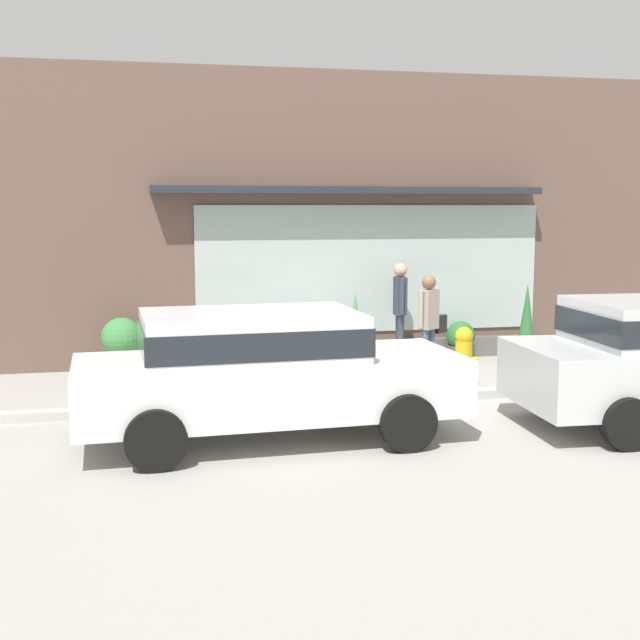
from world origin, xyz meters
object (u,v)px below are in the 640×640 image
potted_plant_window_right (314,351)px  potted_plant_window_center (234,355)px  potted_plant_window_left (355,331)px  fire_hydrant (464,358)px  potted_plant_corner_tall (526,324)px  potted_plant_by_entrance (122,344)px  potted_plant_trailing_edge (461,341)px  parked_car_white (263,367)px  pedestrian_with_handbag (429,320)px  pedestrian_passerby (400,305)px

potted_plant_window_right → potted_plant_window_center: potted_plant_window_right is taller
potted_plant_window_left → fire_hydrant: bearing=-59.5°
fire_hydrant → potted_plant_corner_tall: (1.86, 1.72, 0.21)m
potted_plant_by_entrance → potted_plant_trailing_edge: bearing=1.2°
parked_car_white → potted_plant_window_right: parked_car_white is taller
parked_car_white → potted_plant_by_entrance: parked_car_white is taller
fire_hydrant → pedestrian_with_handbag: bearing=117.7°
parked_car_white → potted_plant_window_center: 4.24m
pedestrian_passerby → potted_plant_corner_tall: size_ratio=1.27×
potted_plant_window_right → potted_plant_corner_tall: potted_plant_corner_tall is taller
fire_hydrant → parked_car_white: parked_car_white is taller
pedestrian_with_handbag → pedestrian_passerby: size_ratio=0.94×
potted_plant_trailing_edge → parked_car_white: bearing=-134.0°
potted_plant_by_entrance → parked_car_white: bearing=-68.3°
fire_hydrant → potted_plant_corner_tall: 2.54m
pedestrian_with_handbag → parked_car_white: bearing=-172.0°
potted_plant_corner_tall → potted_plant_window_center: size_ratio=2.46×
pedestrian_with_handbag → parked_car_white: pedestrian_with_handbag is taller
pedestrian_with_handbag → potted_plant_window_left: pedestrian_with_handbag is taller
parked_car_white → pedestrian_passerby: bearing=52.1°
pedestrian_passerby → potted_plant_corner_tall: bearing=92.0°
potted_plant_window_right → potted_plant_window_center: bearing=166.5°
potted_plant_corner_tall → potted_plant_window_center: (-5.08, 0.27, -0.39)m
parked_car_white → pedestrian_with_handbag: bearing=40.6°
potted_plant_corner_tall → potted_plant_by_entrance: size_ratio=1.46×
potted_plant_trailing_edge → potted_plant_window_right: bearing=-171.3°
parked_car_white → fire_hydrant: bearing=30.9°
pedestrian_passerby → parked_car_white: size_ratio=0.39×
fire_hydrant → potted_plant_trailing_edge: size_ratio=1.31×
potted_plant_by_entrance → potted_plant_window_left: bearing=-0.1°
potted_plant_trailing_edge → potted_plant_window_center: 4.02m
potted_plant_window_left → potted_plant_trailing_edge: (1.96, 0.13, -0.25)m
pedestrian_passerby → parked_car_white: bearing=-27.3°
fire_hydrant → potted_plant_window_center: 3.80m
fire_hydrant → potted_plant_window_center: (-3.23, 2.00, -0.18)m
potted_plant_window_left → potted_plant_trailing_edge: size_ratio=1.77×
potted_plant_by_entrance → potted_plant_trailing_edge: (5.81, 0.12, -0.17)m
pedestrian_passerby → potted_plant_by_entrance: size_ratio=1.86×
parked_car_white → potted_plant_window_left: bearing=59.9°
pedestrian_with_handbag → pedestrian_passerby: pedestrian_passerby is taller
potted_plant_by_entrance → potted_plant_window_center: size_ratio=1.69×
potted_plant_window_left → potted_plant_by_entrance: potted_plant_window_left is taller
potted_plant_window_left → parked_car_white: bearing=-117.8°
parked_car_white → potted_plant_by_entrance: (-1.66, 4.18, -0.36)m
potted_plant_window_left → potted_plant_trailing_edge: 1.98m
fire_hydrant → potted_plant_window_left: (-1.16, 1.98, 0.15)m
parked_car_white → potted_plant_window_right: bearing=67.5°
potted_plant_trailing_edge → potted_plant_by_entrance: bearing=-178.8°
potted_plant_by_entrance → potted_plant_trailing_edge: potted_plant_by_entrance is taller
parked_car_white → potted_plant_window_left: size_ratio=3.63×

